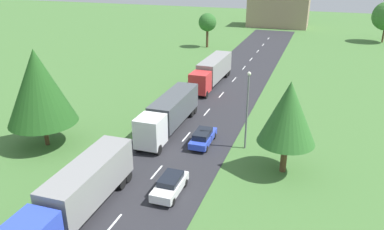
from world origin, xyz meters
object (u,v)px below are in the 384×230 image
(distant_building, at_px, (278,12))
(truck_lead, at_px, (79,191))
(car_second, at_px, (170,185))
(tree_maple, at_px, (207,23))
(lamppost_second, at_px, (247,107))
(tree_pine, at_px, (288,113))
(truck_third, at_px, (212,71))
(car_third, at_px, (203,137))
(truck_second, at_px, (169,112))
(tree_birch, at_px, (39,87))

(distant_building, bearing_deg, truck_lead, -91.36)
(car_second, bearing_deg, tree_maple, 103.92)
(lamppost_second, bearing_deg, tree_pine, -39.08)
(truck_third, relative_size, tree_maple, 1.85)
(truck_lead, bearing_deg, truck_third, 89.94)
(car_second, relative_size, tree_pine, 0.51)
(car_third, bearing_deg, truck_third, 103.73)
(truck_second, xyz_separation_m, lamppost_second, (8.54, -1.50, 2.24))
(car_third, bearing_deg, tree_maple, 106.44)
(tree_birch, height_order, distant_building, tree_birch)
(car_second, bearing_deg, lamppost_second, 68.04)
(truck_lead, bearing_deg, distant_building, 88.64)
(tree_birch, bearing_deg, tree_pine, 6.04)
(distant_building, bearing_deg, lamppost_second, -84.96)
(lamppost_second, distance_m, tree_pine, 5.30)
(car_second, bearing_deg, truck_lead, -136.30)
(car_second, xyz_separation_m, tree_maple, (-13.18, 53.20, 4.29))
(tree_pine, bearing_deg, car_third, 162.23)
(car_second, bearing_deg, car_third, 91.09)
(truck_third, relative_size, car_second, 3.14)
(lamppost_second, xyz_separation_m, tree_pine, (4.02, -3.26, 1.13))
(lamppost_second, relative_size, tree_birch, 0.80)
(car_second, xyz_separation_m, tree_birch, (-14.88, 4.08, 5.22))
(car_second, height_order, tree_maple, tree_maple)
(truck_second, distance_m, distant_building, 74.43)
(car_second, bearing_deg, truck_third, 99.76)
(truck_lead, distance_m, tree_pine, 17.38)
(truck_lead, bearing_deg, lamppost_second, 58.54)
(truck_lead, xyz_separation_m, car_third, (4.74, 13.79, -1.27))
(lamppost_second, distance_m, tree_maple, 46.69)
(truck_second, height_order, car_second, truck_second)
(truck_lead, xyz_separation_m, tree_birch, (-9.97, 8.78, 3.94))
(car_second, distance_m, distant_building, 85.74)
(car_third, xyz_separation_m, distant_building, (-2.59, 76.53, 3.15))
(truck_lead, distance_m, truck_third, 33.02)
(truck_lead, distance_m, tree_birch, 13.86)
(truck_lead, distance_m, truck_second, 15.95)
(truck_lead, relative_size, car_second, 2.94)
(truck_lead, height_order, truck_third, truck_third)
(truck_lead, bearing_deg, car_third, 71.05)
(car_second, distance_m, lamppost_second, 11.09)
(truck_lead, height_order, tree_birch, tree_birch)
(truck_second, height_order, car_third, truck_second)
(truck_second, bearing_deg, car_second, -67.73)
(car_third, bearing_deg, truck_second, 154.10)
(car_third, xyz_separation_m, tree_pine, (8.13, -2.60, 4.63))
(lamppost_second, distance_m, distant_building, 76.17)
(truck_lead, bearing_deg, tree_pine, 41.03)
(truck_second, distance_m, car_second, 12.23)
(truck_second, height_order, tree_maple, tree_maple)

